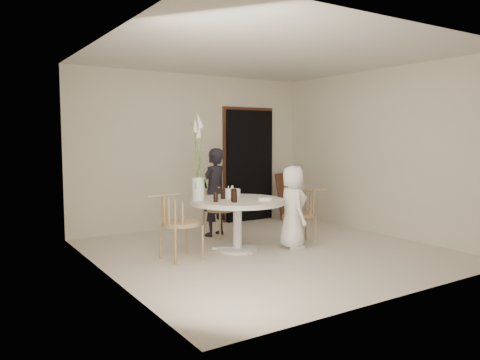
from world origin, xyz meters
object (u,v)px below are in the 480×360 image
chair_left (173,217)px  table (237,207)px  chair_far (215,203)px  birthday_cake (232,193)px  boy (293,207)px  chair_right (306,208)px  flower_vase (198,170)px  girl (214,192)px

chair_left → table: bearing=-94.4°
chair_far → birthday_cake: birthday_cake is taller
chair_far → boy: 1.45m
chair_right → chair_left: 2.14m
boy → flower_vase: (-1.27, 0.49, 0.56)m
chair_far → flower_vase: flower_vase is taller
chair_right → birthday_cake: (-1.12, 0.34, 0.26)m
table → boy: boy is taller
chair_far → chair_right: bearing=-67.3°
table → girl: girl is taller
boy → flower_vase: bearing=86.7°
chair_right → birthday_cake: birthday_cake is taller
chair_left → birthday_cake: 1.06m
girl → boy: size_ratio=1.19×
chair_far → chair_left: size_ratio=0.92×
chair_far → chair_left: (-1.24, -1.06, 0.05)m
chair_left → birthday_cake: birthday_cake is taller
table → girl: size_ratio=0.94×
chair_left → flower_vase: (0.47, 0.19, 0.58)m
girl → birthday_cake: bearing=56.9°
girl → chair_far: bearing=155.6°
chair_far → birthday_cake: (-0.22, -0.87, 0.27)m
birthday_cake → flower_vase: bearing=-178.6°
chair_far → chair_right: 1.50m
table → chair_right: 1.16m
table → birthday_cake: (0.02, 0.20, 0.17)m
chair_right → birthday_cake: 1.20m
table → boy: size_ratio=1.12×
table → chair_right: size_ratio=1.63×
chair_right → table: bearing=-79.4°
chair_left → flower_vase: bearing=-73.1°
table → chair_right: (1.14, -0.14, -0.09)m
birthday_cake → flower_vase: size_ratio=0.21×
chair_far → chair_left: bearing=-153.2°
table → birthday_cake: birthday_cake is taller
table → girl: (0.23, 1.06, 0.09)m
girl → flower_vase: flower_vase is taller
chair_left → flower_vase: flower_vase is taller
table → flower_vase: (-0.52, 0.18, 0.54)m
chair_right → girl: 1.53m
chair_left → girl: girl is taller
chair_right → boy: 0.43m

